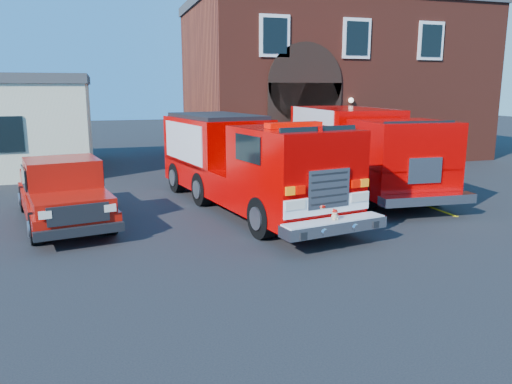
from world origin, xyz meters
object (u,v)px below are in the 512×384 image
object	(u,v)px
fire_engine	(245,162)
secondary_truck	(359,146)
fire_station	(328,79)
pickup_truck	(63,192)

from	to	relation	value
fire_engine	secondary_truck	xyz separation A→B (m)	(4.97, 1.75, 0.12)
fire_station	fire_engine	size ratio (longest dim) A/B	1.56
pickup_truck	secondary_truck	size ratio (longest dim) A/B	0.64
fire_engine	secondary_truck	distance (m)	5.27
fire_engine	pickup_truck	world-z (taller)	fire_engine
pickup_truck	fire_station	bearing A→B (deg)	40.55
fire_station	pickup_truck	distance (m)	18.25
fire_engine	secondary_truck	bearing A→B (deg)	19.43
fire_engine	pickup_truck	size ratio (longest dim) A/B	1.62
secondary_truck	pickup_truck	bearing A→B (deg)	-169.66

